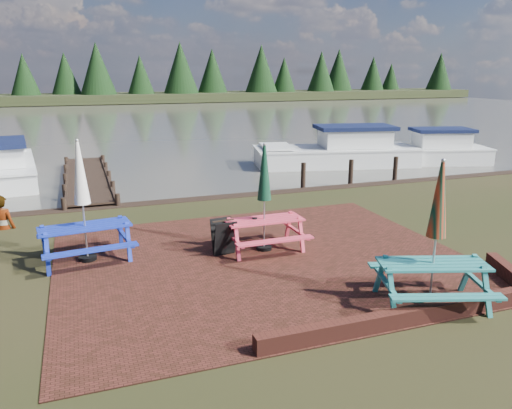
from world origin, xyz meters
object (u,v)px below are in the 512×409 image
Objects in this scene: picnic_table_red at (264,214)px; boat_far at (429,152)px; jetty at (87,178)px; boat_jetty at (4,168)px; boat_near at (339,153)px; picnic_table_teal at (434,256)px; picnic_table_blue at (84,220)px; chalkboard at (224,237)px.

boat_far is at bearing 37.08° from picnic_table_red.
boat_far reaches higher than jetty.
boat_near is at bearing -11.07° from boat_jetty.
boat_near reaches higher than jetty.
picnic_table_teal is 0.33× the size of boat_near.
picnic_table_blue reaches higher than boat_near.
picnic_table_blue reaches higher than picnic_table_red.
chalkboard is 12.93m from boat_jetty.
picnic_table_blue is 3.25× the size of chalkboard.
picnic_table_red is at bearing -68.76° from jetty.
picnic_table_red is 0.32× the size of boat_near.
jetty is 3.67m from boat_jetty.
picnic_table_red is 15.16m from boat_far.
boat_jetty is (-6.87, 11.55, -0.52)m from picnic_table_red.
picnic_table_red is at bearing -64.99° from boat_jetty.
chalkboard is at bearing -68.70° from boat_jetty.
picnic_table_blue is 0.34× the size of boat_near.
picnic_table_blue is at bearing -91.60° from jetty.
boat_near is at bearing 44.63° from chalkboard.
chalkboard reaches higher than jetty.
boat_jetty is at bearing 98.05° from picnic_table_blue.
boat_near is (8.63, 10.16, -0.02)m from chalkboard.
picnic_table_blue is at bearing 140.98° from boat_near.
boat_far is (12.02, 9.22, -0.54)m from picnic_table_red.
picnic_table_blue is at bearing 161.13° from picnic_table_teal.
picnic_table_blue is (-5.85, 4.42, 0.02)m from picnic_table_teal.
jetty is at bearing 104.58° from boat_near.
boat_far is (13.01, 9.18, -0.07)m from chalkboard.
boat_far is (10.17, 12.93, -0.58)m from picnic_table_teal.
picnic_table_blue is at bearing 169.53° from picnic_table_red.
picnic_table_teal is at bearing -67.25° from jetty.
boat_jetty is 1.08× the size of boat_far.
jetty is 1.34× the size of boat_jetty.
picnic_table_red reaches higher than jetty.
chalkboard is at bearing -74.00° from jetty.
picnic_table_teal reaches higher than boat_near.
boat_jetty is 0.85× the size of boat_near.
chalkboard is 0.13× the size of boat_far.
boat_far is at bearing 30.18° from chalkboard.
picnic_table_red is at bearing -16.87° from picnic_table_blue.
chalkboard is at bearing 140.68° from boat_far.
picnic_table_teal is 0.29× the size of jetty.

